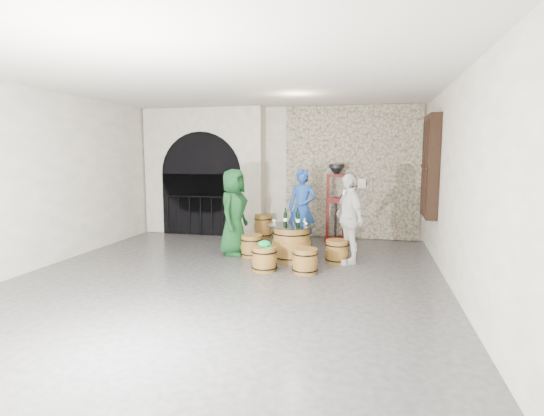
% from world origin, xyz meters
% --- Properties ---
extents(ground, '(8.00, 8.00, 0.00)m').
position_xyz_m(ground, '(0.00, 0.00, 0.00)').
color(ground, '#2F2F32').
rests_on(ground, ground).
extents(wall_back, '(8.00, 0.00, 8.00)m').
position_xyz_m(wall_back, '(0.00, 4.00, 1.60)').
color(wall_back, beige).
rests_on(wall_back, ground).
extents(wall_front, '(8.00, 0.00, 8.00)m').
position_xyz_m(wall_front, '(0.00, -4.00, 1.60)').
color(wall_front, beige).
rests_on(wall_front, ground).
extents(wall_left, '(0.00, 8.00, 8.00)m').
position_xyz_m(wall_left, '(-3.50, 0.00, 1.60)').
color(wall_left, beige).
rests_on(wall_left, ground).
extents(wall_right, '(0.00, 8.00, 8.00)m').
position_xyz_m(wall_right, '(3.50, 0.00, 1.60)').
color(wall_right, beige).
rests_on(wall_right, ground).
extents(ceiling, '(8.00, 8.00, 0.00)m').
position_xyz_m(ceiling, '(0.00, 0.00, 3.20)').
color(ceiling, beige).
rests_on(ceiling, wall_back).
extents(stone_facing_panel, '(3.20, 0.12, 3.18)m').
position_xyz_m(stone_facing_panel, '(1.80, 3.94, 1.60)').
color(stone_facing_panel, '#B2A78E').
rests_on(stone_facing_panel, ground).
extents(arched_opening, '(3.10, 0.60, 3.19)m').
position_xyz_m(arched_opening, '(-1.90, 3.74, 1.58)').
color(arched_opening, beige).
rests_on(arched_opening, ground).
extents(shuttered_window, '(0.23, 1.10, 2.00)m').
position_xyz_m(shuttered_window, '(3.38, 2.40, 1.80)').
color(shuttered_window, black).
rests_on(shuttered_window, wall_right).
extents(barrel_table, '(0.90, 0.90, 0.70)m').
position_xyz_m(barrel_table, '(0.81, 1.41, 0.35)').
color(barrel_table, brown).
rests_on(barrel_table, ground).
extents(barrel_stool_left, '(0.46, 0.46, 0.43)m').
position_xyz_m(barrel_stool_left, '(-0.04, 1.58, 0.21)').
color(barrel_stool_left, brown).
rests_on(barrel_stool_left, ground).
extents(barrel_stool_far, '(0.46, 0.46, 0.43)m').
position_xyz_m(barrel_stool_far, '(0.80, 2.27, 0.21)').
color(barrel_stool_far, brown).
rests_on(barrel_stool_far, ground).
extents(barrel_stool_right, '(0.46, 0.46, 0.43)m').
position_xyz_m(barrel_stool_right, '(1.67, 1.48, 0.21)').
color(barrel_stool_right, brown).
rests_on(barrel_stool_right, ground).
extents(barrel_stool_near_right, '(0.46, 0.46, 0.43)m').
position_xyz_m(barrel_stool_near_right, '(1.19, 0.63, 0.21)').
color(barrel_stool_near_right, brown).
rests_on(barrel_stool_near_right, ground).
extents(barrel_stool_near_left, '(0.46, 0.46, 0.43)m').
position_xyz_m(barrel_stool_near_left, '(0.47, 0.61, 0.21)').
color(barrel_stool_near_left, brown).
rests_on(barrel_stool_near_left, ground).
extents(green_cap, '(0.26, 0.22, 0.12)m').
position_xyz_m(green_cap, '(0.48, 0.61, 0.48)').
color(green_cap, '#0D9848').
rests_on(green_cap, barrel_stool_near_left).
extents(person_green, '(0.63, 0.90, 1.75)m').
position_xyz_m(person_green, '(-0.44, 1.66, 0.87)').
color(person_green, '#103C1A').
rests_on(person_green, ground).
extents(person_blue, '(0.70, 0.53, 1.72)m').
position_xyz_m(person_blue, '(0.80, 2.70, 0.86)').
color(person_blue, '#1A4094').
rests_on(person_blue, ground).
extents(person_white, '(0.83, 1.07, 1.69)m').
position_xyz_m(person_white, '(1.88, 1.49, 0.85)').
color(person_white, silver).
rests_on(person_white, ground).
extents(wine_bottle_left, '(0.08, 0.08, 0.32)m').
position_xyz_m(wine_bottle_left, '(0.69, 1.40, 0.83)').
color(wine_bottle_left, black).
rests_on(wine_bottle_left, barrel_table).
extents(wine_bottle_center, '(0.08, 0.08, 0.32)m').
position_xyz_m(wine_bottle_center, '(0.94, 1.35, 0.83)').
color(wine_bottle_center, black).
rests_on(wine_bottle_center, barrel_table).
extents(wine_bottle_right, '(0.08, 0.08, 0.32)m').
position_xyz_m(wine_bottle_right, '(0.90, 1.54, 0.83)').
color(wine_bottle_right, black).
rests_on(wine_bottle_right, barrel_table).
extents(tasting_glass_a, '(0.05, 0.05, 0.10)m').
position_xyz_m(tasting_glass_a, '(0.49, 1.35, 0.75)').
color(tasting_glass_a, '#A56A20').
rests_on(tasting_glass_a, barrel_table).
extents(tasting_glass_b, '(0.05, 0.05, 0.10)m').
position_xyz_m(tasting_glass_b, '(1.05, 1.43, 0.75)').
color(tasting_glass_b, '#A56A20').
rests_on(tasting_glass_b, barrel_table).
extents(tasting_glass_c, '(0.05, 0.05, 0.10)m').
position_xyz_m(tasting_glass_c, '(0.69, 1.57, 0.75)').
color(tasting_glass_c, '#A56A20').
rests_on(tasting_glass_c, barrel_table).
extents(tasting_glass_d, '(0.05, 0.05, 0.10)m').
position_xyz_m(tasting_glass_d, '(1.02, 1.70, 0.75)').
color(tasting_glass_d, '#A56A20').
rests_on(tasting_glass_d, barrel_table).
extents(tasting_glass_e, '(0.05, 0.05, 0.10)m').
position_xyz_m(tasting_glass_e, '(1.12, 1.19, 0.75)').
color(tasting_glass_e, '#A56A20').
rests_on(tasting_glass_e, barrel_table).
extents(tasting_glass_f, '(0.05, 0.05, 0.10)m').
position_xyz_m(tasting_glass_f, '(0.46, 1.39, 0.75)').
color(tasting_glass_f, '#A56A20').
rests_on(tasting_glass_f, barrel_table).
extents(side_barrel, '(0.44, 0.44, 0.59)m').
position_xyz_m(side_barrel, '(-0.28, 3.45, 0.29)').
color(side_barrel, brown).
rests_on(side_barrel, ground).
extents(corking_press, '(0.75, 0.42, 1.81)m').
position_xyz_m(corking_press, '(1.47, 3.48, 1.05)').
color(corking_press, '#4D0F0C').
rests_on(corking_press, ground).
extents(control_box, '(0.18, 0.10, 0.22)m').
position_xyz_m(control_box, '(2.05, 3.86, 1.35)').
color(control_box, silver).
rests_on(control_box, wall_back).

